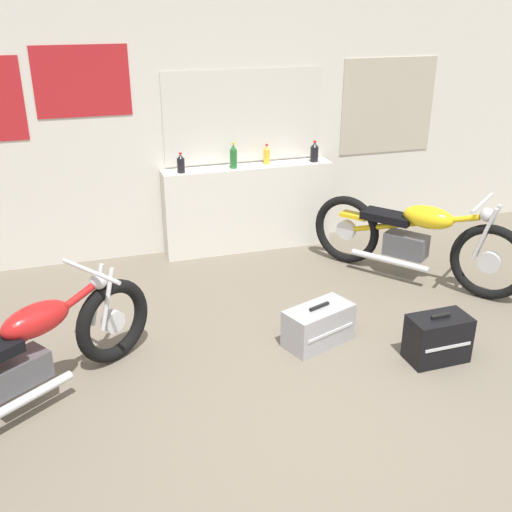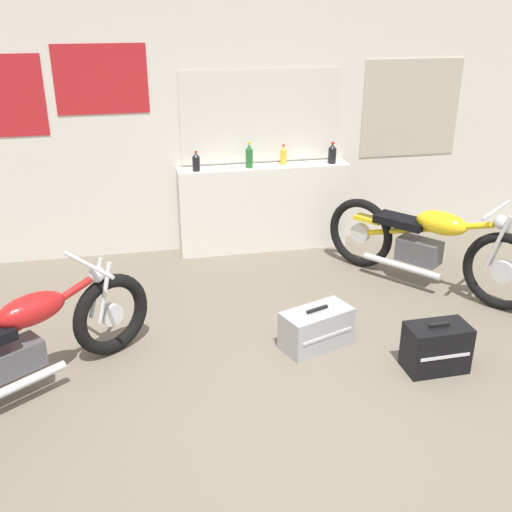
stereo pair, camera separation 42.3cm
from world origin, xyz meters
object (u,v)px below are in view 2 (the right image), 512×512
Objects in this scene: bottle_center at (283,156)px; motorcycle_red at (20,344)px; hard_case_silver at (316,328)px; bottle_leftmost at (196,162)px; hard_case_black at (436,347)px; motorcycle_yellow at (427,244)px; bottle_left_center at (249,156)px; bottle_right_center at (332,154)px.

bottle_center is 3.50m from motorcycle_red.
bottle_center is 2.37m from hard_case_silver.
bottle_leftmost is 0.33× the size of hard_case_silver.
hard_case_silver is (-0.80, 0.51, -0.03)m from hard_case_black.
bottle_left_center is at bearing 140.54° from motorcycle_yellow.
bottle_right_center is 0.13× the size of motorcycle_yellow.
hard_case_silver is (-1.37, -0.87, -0.28)m from motorcycle_yellow.
hard_case_black is (0.54, -2.68, -0.87)m from bottle_center.
motorcycle_red reaches higher than hard_case_silver.
motorcycle_yellow is (2.09, -1.23, -0.61)m from bottle_leftmost.
bottle_right_center is at bearing -6.81° from bottle_center.
bottle_right_center reaches higher than hard_case_silver.
motorcycle_yellow reaches higher than motorcycle_red.
motorcycle_red is at bearing -142.92° from bottle_right_center.
bottle_left_center reaches higher than bottle_leftmost.
hard_case_silver is at bearing 147.75° from hard_case_black.
bottle_center is 0.46× the size of hard_case_black.
bottle_leftmost is at bearing 120.09° from hard_case_black.
bottle_center is 2.87m from hard_case_black.
motorcycle_red is (-3.62, -1.05, -0.04)m from motorcycle_yellow.
motorcycle_red is at bearing -132.53° from bottle_left_center.
motorcycle_yellow is (1.51, -1.25, -0.64)m from bottle_left_center.
bottle_leftmost is at bearing -179.56° from bottle_right_center.
bottle_left_center is (0.57, 0.01, 0.03)m from bottle_leftmost.
bottle_leftmost reaches higher than hard_case_silver.
hard_case_black is (0.01, -2.62, -0.87)m from bottle_right_center.
bottle_center is at bearing 4.49° from bottle_leftmost.
bottle_left_center is at bearing 1.24° from bottle_leftmost.
hard_case_black is (-0.57, -1.38, -0.26)m from motorcycle_yellow.
motorcycle_yellow is at bearing -39.46° from bottle_left_center.
bottle_right_center reaches higher than bottle_center.
hard_case_black is at bearing -78.53° from bottle_center.
bottle_center is (0.97, 0.08, 0.00)m from bottle_leftmost.
bottle_left_center is 2.06m from motorcycle_yellow.
bottle_right_center is at bearing 90.15° from hard_case_black.
bottle_right_center reaches higher than hard_case_black.
bottle_left_center is 2.92m from hard_case_black.
motorcycle_yellow is 3.78× the size of hard_case_black.
motorcycle_red is (-3.04, -2.30, -0.66)m from bottle_right_center.
hard_case_silver is at bearing -71.33° from bottle_leftmost.
bottle_center reaches higher than motorcycle_yellow.
hard_case_silver is at bearing -96.70° from bottle_center.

